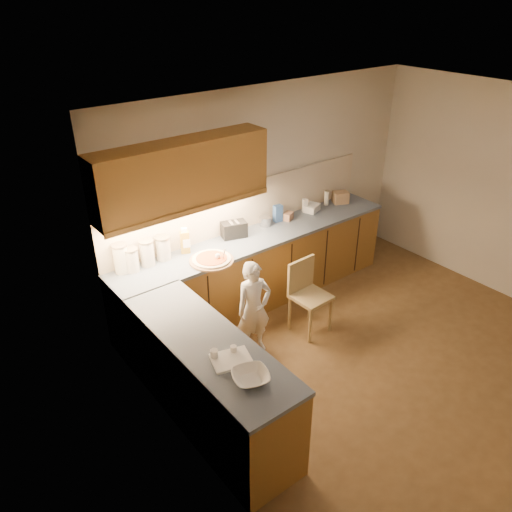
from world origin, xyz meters
The scene contains 24 objects.
room centered at (0.00, 0.00, 1.68)m, with size 4.54×4.50×2.62m.
l_counter centered at (-0.92, 1.25, 0.46)m, with size 3.77×2.62×0.92m.
backsplash centered at (-0.38, 1.99, 1.21)m, with size 3.75×0.02×0.58m, color beige.
upper_cabinets centered at (-1.27, 1.82, 1.85)m, with size 1.95×0.36×0.73m.
pizza_on_board centered at (-1.16, 1.51, 0.94)m, with size 0.48×0.48×0.20m.
child centered at (-1.02, 0.95, 0.55)m, with size 0.40×0.26×1.09m, color white.
wooden_chair centered at (-0.30, 0.91, 0.50)m, with size 0.41×0.41×0.87m.
mixing_bowl centered at (-1.95, -0.22, 0.95)m, with size 0.28×0.28×0.07m, color white.
canister_a centered at (-2.03, 1.90, 1.08)m, with size 0.16×0.16×0.32m.
canister_b centered at (-1.93, 1.85, 1.05)m, with size 0.15×0.15×0.26m.
canister_c centered at (-1.75, 1.87, 1.07)m, with size 0.16×0.16×0.30m.
canister_d centered at (-1.55, 1.88, 1.06)m, with size 0.17×0.17×0.27m.
oil_jug centered at (-1.29, 1.86, 1.06)m, with size 0.12×0.11×0.30m.
toaster centered at (-0.62, 1.85, 1.01)m, with size 0.33×0.24×0.19m.
steel_pot centered at (-0.14, 1.87, 0.98)m, with size 0.15×0.15×0.12m.
blue_box centered at (0.07, 1.87, 1.03)m, with size 0.11×0.08×0.22m, color #355BA0.
card_box_a centered at (0.20, 1.82, 0.97)m, with size 0.14×0.10×0.10m, color #A7785A.
white_bottle centered at (0.55, 1.89, 1.01)m, with size 0.06×0.06×0.18m, color silver.
flat_pack centered at (0.63, 1.84, 0.96)m, with size 0.22×0.16×0.09m, color silver.
tall_jar centered at (0.93, 1.87, 1.03)m, with size 0.07×0.07×0.21m.
card_box_b centered at (1.14, 1.81, 1.00)m, with size 0.20×0.16×0.16m, color #9C7954.
dough_cloth centered at (-1.93, 0.06, 0.93)m, with size 0.31×0.24×0.02m, color white.
spice_jar_a centered at (-2.03, 0.17, 0.96)m, with size 0.06×0.06×0.09m, color white.
spice_jar_b centered at (-1.87, 0.13, 0.96)m, with size 0.05×0.05×0.07m, color silver.
Camera 1 is at (-3.68, -2.51, 3.59)m, focal length 35.00 mm.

